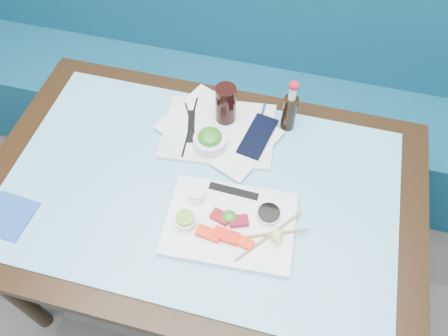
% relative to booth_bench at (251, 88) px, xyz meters
% --- Properties ---
extents(booth_bench, '(3.00, 0.56, 1.17)m').
position_rel_booth_bench_xyz_m(booth_bench, '(0.00, 0.00, 0.00)').
color(booth_bench, navy).
rests_on(booth_bench, ground).
extents(dining_table, '(1.40, 0.90, 0.75)m').
position_rel_booth_bench_xyz_m(dining_table, '(0.00, -0.84, 0.29)').
color(dining_table, black).
rests_on(dining_table, ground).
extents(glass_top, '(1.22, 0.76, 0.01)m').
position_rel_booth_bench_xyz_m(glass_top, '(0.00, -0.84, 0.38)').
color(glass_top, '#67B2CE').
rests_on(glass_top, dining_table).
extents(sashimi_plate, '(0.39, 0.29, 0.02)m').
position_rel_booth_bench_xyz_m(sashimi_plate, '(0.12, -0.94, 0.39)').
color(sashimi_plate, white).
rests_on(sashimi_plate, glass_top).
extents(salmon_left, '(0.07, 0.04, 0.02)m').
position_rel_booth_bench_xyz_m(salmon_left, '(0.07, -1.00, 0.41)').
color(salmon_left, '#FB2B0A').
rests_on(salmon_left, sashimi_plate).
extents(salmon_mid, '(0.08, 0.04, 0.02)m').
position_rel_booth_bench_xyz_m(salmon_mid, '(0.12, -0.99, 0.41)').
color(salmon_mid, red).
rests_on(salmon_mid, sashimi_plate).
extents(salmon_right, '(0.07, 0.04, 0.02)m').
position_rel_booth_bench_xyz_m(salmon_right, '(0.17, -1.00, 0.41)').
color(salmon_right, '#FF310A').
rests_on(salmon_right, sashimi_plate).
extents(tuna_left, '(0.06, 0.05, 0.02)m').
position_rel_booth_bench_xyz_m(tuna_left, '(0.09, -0.94, 0.41)').
color(tuna_left, maroon).
rests_on(tuna_left, sashimi_plate).
extents(tuna_right, '(0.06, 0.05, 0.02)m').
position_rel_booth_bench_xyz_m(tuna_right, '(0.15, -0.94, 0.41)').
color(tuna_right, maroon).
rests_on(tuna_right, sashimi_plate).
extents(seaweed_garnish, '(0.06, 0.06, 0.03)m').
position_rel_booth_bench_xyz_m(seaweed_garnish, '(0.12, -0.93, 0.42)').
color(seaweed_garnish, '#287A1C').
rests_on(seaweed_garnish, sashimi_plate).
extents(ramekin_wasabi, '(0.09, 0.09, 0.03)m').
position_rel_booth_bench_xyz_m(ramekin_wasabi, '(-0.00, -0.98, 0.42)').
color(ramekin_wasabi, white).
rests_on(ramekin_wasabi, sashimi_plate).
extents(wasabi_fill, '(0.06, 0.06, 0.01)m').
position_rel_booth_bench_xyz_m(wasabi_fill, '(-0.00, -0.98, 0.44)').
color(wasabi_fill, '#75A334').
rests_on(wasabi_fill, ramekin_wasabi).
extents(ramekin_ginger, '(0.06, 0.06, 0.02)m').
position_rel_booth_bench_xyz_m(ramekin_ginger, '(0.00, -0.89, 0.41)').
color(ramekin_ginger, white).
rests_on(ramekin_ginger, sashimi_plate).
extents(ginger_fill, '(0.06, 0.06, 0.01)m').
position_rel_booth_bench_xyz_m(ginger_fill, '(0.00, -0.89, 0.43)').
color(ginger_fill, '#FFE1D1').
rests_on(ginger_fill, ramekin_ginger).
extents(soy_dish, '(0.08, 0.08, 0.01)m').
position_rel_booth_bench_xyz_m(soy_dish, '(0.23, -0.89, 0.41)').
color(soy_dish, silver).
rests_on(soy_dish, sashimi_plate).
extents(soy_fill, '(0.09, 0.09, 0.01)m').
position_rel_booth_bench_xyz_m(soy_fill, '(0.23, -0.89, 0.42)').
color(soy_fill, black).
rests_on(soy_fill, soy_dish).
extents(lemon_wedge, '(0.06, 0.05, 0.05)m').
position_rel_booth_bench_xyz_m(lemon_wedge, '(0.27, -0.97, 0.43)').
color(lemon_wedge, '#EBDF6F').
rests_on(lemon_wedge, sashimi_plate).
extents(chopstick_sleeve, '(0.16, 0.03, 0.00)m').
position_rel_booth_bench_xyz_m(chopstick_sleeve, '(0.11, -0.84, 0.40)').
color(chopstick_sleeve, black).
rests_on(chopstick_sleeve, sashimi_plate).
extents(wooden_chopstick_a, '(0.23, 0.10, 0.01)m').
position_rel_booth_bench_xyz_m(wooden_chopstick_a, '(0.23, -0.96, 0.41)').
color(wooden_chopstick_a, '#996E48').
rests_on(wooden_chopstick_a, sashimi_plate).
extents(wooden_chopstick_b, '(0.16, 0.20, 0.01)m').
position_rel_booth_bench_xyz_m(wooden_chopstick_b, '(0.24, -0.96, 0.41)').
color(wooden_chopstick_b, '#A7714E').
rests_on(wooden_chopstick_b, sashimi_plate).
extents(serving_tray, '(0.40, 0.32, 0.01)m').
position_rel_booth_bench_xyz_m(serving_tray, '(-0.00, -0.61, 0.39)').
color(serving_tray, silver).
rests_on(serving_tray, glass_top).
extents(paper_placemat, '(0.44, 0.39, 0.00)m').
position_rel_booth_bench_xyz_m(paper_placemat, '(-0.00, -0.61, 0.40)').
color(paper_placemat, white).
rests_on(paper_placemat, serving_tray).
extents(seaweed_bowl, '(0.12, 0.12, 0.04)m').
position_rel_booth_bench_xyz_m(seaweed_bowl, '(-0.01, -0.68, 0.42)').
color(seaweed_bowl, silver).
rests_on(seaweed_bowl, serving_tray).
extents(seaweed_salad, '(0.10, 0.10, 0.04)m').
position_rel_booth_bench_xyz_m(seaweed_salad, '(-0.01, -0.68, 0.45)').
color(seaweed_salad, '#26741A').
rests_on(seaweed_salad, seaweed_bowl).
extents(cola_glass, '(0.09, 0.09, 0.14)m').
position_rel_booth_bench_xyz_m(cola_glass, '(0.01, -0.55, 0.47)').
color(cola_glass, black).
rests_on(cola_glass, serving_tray).
extents(navy_pouch, '(0.11, 0.19, 0.01)m').
position_rel_booth_bench_xyz_m(navy_pouch, '(0.13, -0.61, 0.40)').
color(navy_pouch, black).
rests_on(navy_pouch, serving_tray).
extents(fork, '(0.01, 0.09, 0.01)m').
position_rel_booth_bench_xyz_m(fork, '(0.13, -0.50, 0.40)').
color(fork, white).
rests_on(fork, serving_tray).
extents(black_chopstick_a, '(0.03, 0.26, 0.01)m').
position_rel_booth_bench_xyz_m(black_chopstick_a, '(-0.10, -0.62, 0.40)').
color(black_chopstick_a, black).
rests_on(black_chopstick_a, serving_tray).
extents(black_chopstick_b, '(0.12, 0.20, 0.01)m').
position_rel_booth_bench_xyz_m(black_chopstick_b, '(-0.09, -0.62, 0.40)').
color(black_chopstick_b, black).
rests_on(black_chopstick_b, serving_tray).
extents(tray_sleeve, '(0.06, 0.15, 0.00)m').
position_rel_booth_bench_xyz_m(tray_sleeve, '(-0.10, -0.62, 0.40)').
color(tray_sleeve, black).
rests_on(tray_sleeve, serving_tray).
extents(cola_bottle_body, '(0.06, 0.06, 0.14)m').
position_rel_booth_bench_xyz_m(cola_bottle_body, '(0.22, -0.52, 0.45)').
color(cola_bottle_body, black).
rests_on(cola_bottle_body, glass_top).
extents(cola_bottle_neck, '(0.03, 0.03, 0.05)m').
position_rel_booth_bench_xyz_m(cola_bottle_neck, '(0.22, -0.52, 0.55)').
color(cola_bottle_neck, silver).
rests_on(cola_bottle_neck, cola_bottle_body).
extents(cola_bottle_cap, '(0.04, 0.04, 0.01)m').
position_rel_booth_bench_xyz_m(cola_bottle_cap, '(0.22, -0.52, 0.58)').
color(cola_bottle_cap, '#BA0B1C').
rests_on(cola_bottle_cap, cola_bottle_neck).
extents(blue_napkin, '(0.15, 0.15, 0.01)m').
position_rel_booth_bench_xyz_m(blue_napkin, '(-0.53, -1.08, 0.39)').
color(blue_napkin, '#1B4698').
rests_on(blue_napkin, glass_top).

